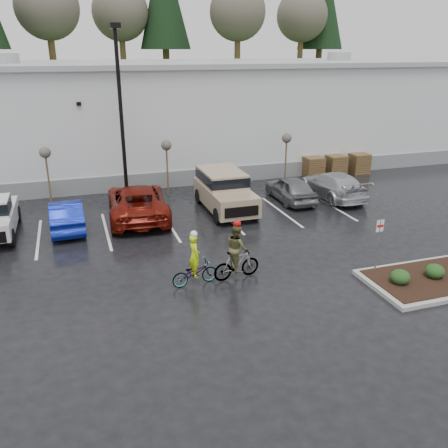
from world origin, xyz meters
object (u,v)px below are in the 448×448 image
object	(u,v)px
sapling_east	(287,141)
fire_lane_sign	(378,240)
pallet_stack_b	(336,165)
lamppost	(120,98)
cyclist_hivis	(195,268)
sapling_mid	(166,148)
car_far_silver	(333,185)
pallet_stack_c	(359,163)
car_grey	(291,189)
sapling_west	(45,156)
suv_tan	(225,192)
cyclist_olive	(237,257)
pallet_stack_a	(313,167)
car_blue	(66,215)
car_red	(137,202)

from	to	relation	value
sapling_east	fire_lane_sign	size ratio (longest dim) A/B	1.45
sapling_east	pallet_stack_b	world-z (taller)	sapling_east
lamppost	cyclist_hivis	distance (m)	11.69
sapling_mid	car_far_silver	size ratio (longest dim) A/B	0.63
pallet_stack_c	sapling_east	bearing A→B (deg)	-170.54
pallet_stack_b	pallet_stack_c	size ratio (longest dim) A/B	1.00
car_grey	fire_lane_sign	bearing A→B (deg)	84.64
sapling_west	suv_tan	xyz separation A→B (m)	(8.74, -3.90, -1.70)
lamppost	cyclist_olive	distance (m)	11.87
pallet_stack_a	sapling_east	bearing A→B (deg)	-158.20
lamppost	pallet_stack_a	world-z (taller)	lamppost
car_blue	car_red	xyz separation A→B (m)	(3.44, 0.55, 0.14)
car_grey	cyclist_olive	world-z (taller)	cyclist_olive
sapling_mid	sapling_east	world-z (taller)	same
suv_tan	cyclist_hivis	size ratio (longest dim) A/B	2.45
sapling_mid	car_grey	world-z (taller)	sapling_mid
pallet_stack_c	cyclist_olive	size ratio (longest dim) A/B	0.58
sapling_west	car_blue	distance (m)	4.65
car_blue	cyclist_hivis	world-z (taller)	cyclist_hivis
car_grey	cyclist_olive	bearing A→B (deg)	53.68
suv_tan	cyclist_olive	size ratio (longest dim) A/B	2.20
cyclist_hivis	sapling_mid	bearing A→B (deg)	-14.18
car_blue	cyclist_hivis	xyz separation A→B (m)	(4.32, -7.38, -0.05)
sapling_west	sapling_east	size ratio (longest dim) A/B	1.00
pallet_stack_a	suv_tan	bearing A→B (deg)	-147.70
sapling_mid	pallet_stack_c	size ratio (longest dim) A/B	2.37
car_grey	lamppost	bearing A→B (deg)	-14.81
lamppost	car_grey	world-z (taller)	lamppost
lamppost	cyclist_hivis	xyz separation A→B (m)	(1.10, -10.50, -5.03)
lamppost	suv_tan	size ratio (longest dim) A/B	1.81
sapling_mid	sapling_east	distance (m)	7.50
pallet_stack_c	car_grey	size ratio (longest dim) A/B	0.32
pallet_stack_a	car_blue	bearing A→B (deg)	-161.97
pallet_stack_b	car_grey	xyz separation A→B (m)	(-5.44, -4.39, 0.03)
sapling_west	pallet_stack_b	world-z (taller)	sapling_west
car_red	car_grey	xyz separation A→B (m)	(8.55, 0.18, -0.13)
lamppost	pallet_stack_b	world-z (taller)	lamppost
pallet_stack_a	pallet_stack_b	distance (m)	1.70
sapling_mid	car_blue	distance (m)	7.33
pallet_stack_b	cyclist_olive	bearing A→B (deg)	-132.62
lamppost	cyclist_hivis	world-z (taller)	lamppost
car_grey	car_far_silver	distance (m)	2.57
car_blue	cyclist_olive	bearing A→B (deg)	126.79
sapling_mid	car_red	xyz separation A→B (m)	(-2.29, -3.57, -1.89)
pallet_stack_b	car_blue	world-z (taller)	car_blue
lamppost	sapling_west	size ratio (longest dim) A/B	2.88
car_blue	sapling_west	bearing A→B (deg)	-81.24
fire_lane_sign	car_grey	xyz separation A→B (m)	(0.96, 9.41, -0.70)
pallet_stack_c	car_red	xyz separation A→B (m)	(-15.79, -4.57, 0.17)
sapling_mid	car_red	world-z (taller)	sapling_mid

